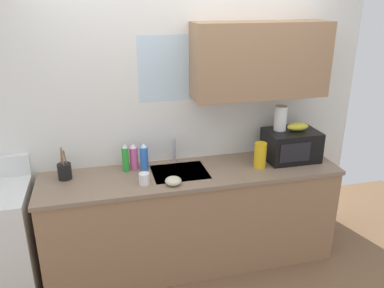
% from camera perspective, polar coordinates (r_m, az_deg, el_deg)
% --- Properties ---
extents(kitchen_wall_assembly, '(3.30, 0.42, 2.50)m').
position_cam_1_polar(kitchen_wall_assembly, '(3.47, 0.92, 5.32)').
color(kitchen_wall_assembly, white).
rests_on(kitchen_wall_assembly, ground).
extents(counter_unit, '(2.53, 0.63, 0.90)m').
position_cam_1_polar(counter_unit, '(3.54, -0.03, -10.54)').
color(counter_unit, '#9E7551').
rests_on(counter_unit, ground).
extents(sink_faucet, '(0.03, 0.03, 0.22)m').
position_cam_1_polar(sink_faucet, '(3.48, -2.60, -0.90)').
color(sink_faucet, '#B2B5BA').
rests_on(sink_faucet, counter_unit).
extents(microwave, '(0.46, 0.35, 0.27)m').
position_cam_1_polar(microwave, '(3.64, 14.18, -0.15)').
color(microwave, black).
rests_on(microwave, counter_unit).
extents(banana_bunch, '(0.20, 0.11, 0.07)m').
position_cam_1_polar(banana_bunch, '(3.61, 15.12, 2.45)').
color(banana_bunch, gold).
rests_on(banana_bunch, microwave).
extents(paper_towel_roll, '(0.11, 0.11, 0.22)m').
position_cam_1_polar(paper_towel_roll, '(3.56, 12.73, 3.68)').
color(paper_towel_roll, white).
rests_on(paper_towel_roll, microwave).
extents(dish_soap_bottle_blue, '(0.07, 0.07, 0.24)m').
position_cam_1_polar(dish_soap_bottle_blue, '(3.35, -6.97, -1.92)').
color(dish_soap_bottle_blue, blue).
rests_on(dish_soap_bottle_blue, counter_unit).
extents(dish_soap_bottle_pink, '(0.07, 0.07, 0.23)m').
position_cam_1_polar(dish_soap_bottle_pink, '(3.38, -8.46, -1.90)').
color(dish_soap_bottle_pink, '#E55999').
rests_on(dish_soap_bottle_pink, counter_unit).
extents(dish_soap_bottle_green, '(0.06, 0.06, 0.25)m').
position_cam_1_polar(dish_soap_bottle_green, '(3.34, -9.65, -2.06)').
color(dish_soap_bottle_green, green).
rests_on(dish_soap_bottle_green, counter_unit).
extents(cereal_canister, '(0.10, 0.10, 0.22)m').
position_cam_1_polar(cereal_canister, '(3.42, 9.87, -1.59)').
color(cereal_canister, gold).
rests_on(cereal_canister, counter_unit).
extents(mug_white, '(0.08, 0.08, 0.09)m').
position_cam_1_polar(mug_white, '(3.11, -6.95, -5.05)').
color(mug_white, white).
rests_on(mug_white, counter_unit).
extents(utensil_crock, '(0.11, 0.11, 0.28)m').
position_cam_1_polar(utensil_crock, '(3.34, -18.02, -3.72)').
color(utensil_crock, black).
rests_on(utensil_crock, counter_unit).
extents(small_bowl, '(0.13, 0.13, 0.06)m').
position_cam_1_polar(small_bowl, '(3.10, -2.74, -5.37)').
color(small_bowl, beige).
rests_on(small_bowl, counter_unit).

